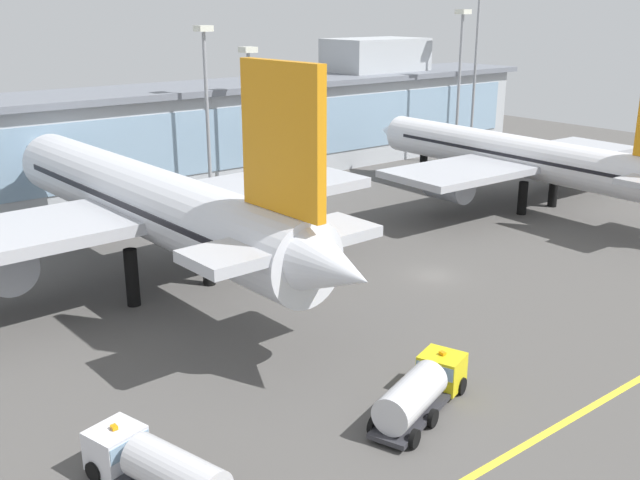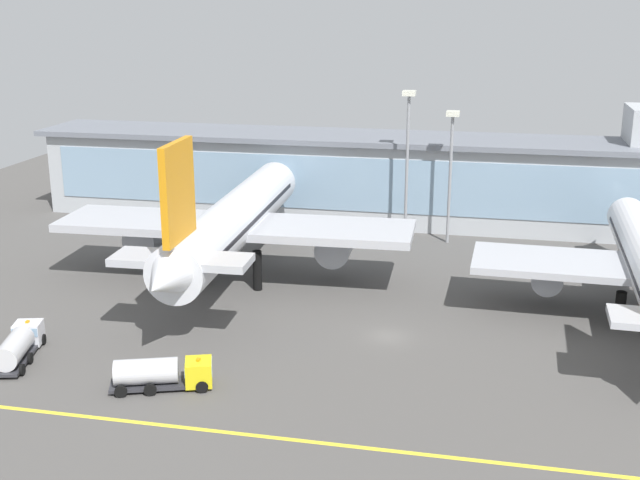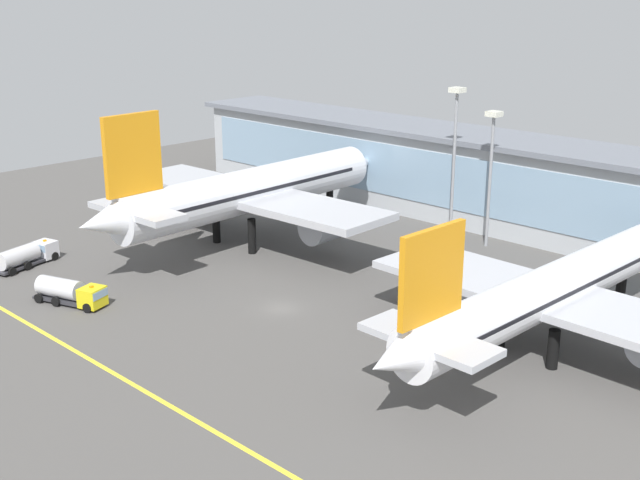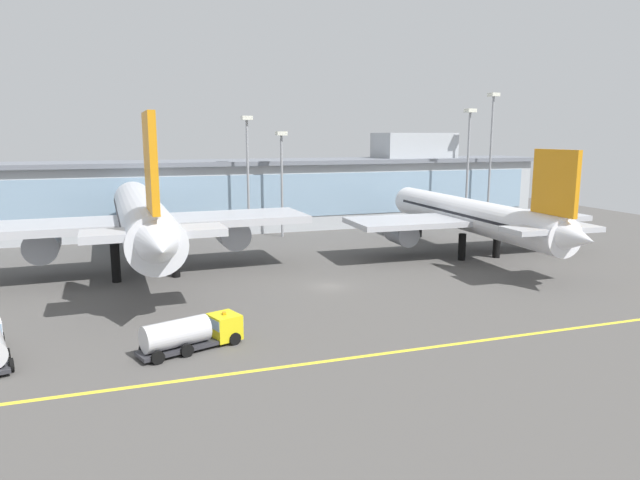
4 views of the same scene
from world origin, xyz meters
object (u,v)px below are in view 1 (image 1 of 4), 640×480
object	(u,v)px
airliner_near_right	(521,157)
apron_light_mast_far_east	(249,96)
baggage_tug_near	(422,389)
apron_light_mast_east	(206,87)
apron_light_mast_centre	(476,49)
fuel_tanker_truck	(154,466)
apron_light_mast_west	(460,64)
airliner_near_left	(149,203)

from	to	relation	value
airliner_near_right	apron_light_mast_far_east	bearing A→B (deg)	43.99
baggage_tug_near	apron_light_mast_east	bearing A→B (deg)	53.80
apron_light_mast_centre	airliner_near_right	bearing A→B (deg)	-129.74
fuel_tanker_truck	apron_light_mast_east	bearing A→B (deg)	-48.19
airliner_near_right	baggage_tug_near	distance (m)	52.02
fuel_tanker_truck	baggage_tug_near	size ratio (longest dim) A/B	1.00
airliner_near_right	apron_light_mast_east	world-z (taller)	apron_light_mast_east
apron_light_mast_west	airliner_near_right	bearing A→B (deg)	-121.88
airliner_near_right	baggage_tug_near	size ratio (longest dim) A/B	5.43
apron_light_mast_west	apron_light_mast_east	bearing A→B (deg)	176.62
apron_light_mast_far_east	fuel_tanker_truck	bearing A→B (deg)	-128.03
airliner_near_right	apron_light_mast_far_east	size ratio (longest dim) A/B	2.69
airliner_near_left	airliner_near_right	size ratio (longest dim) A/B	1.06
airliner_near_left	fuel_tanker_truck	xyz separation A→B (m)	(-13.20, -26.65, -5.94)
baggage_tug_near	apron_light_mast_east	xyz separation A→B (m)	(15.61, 51.61, 12.74)
airliner_near_left	apron_light_mast_west	size ratio (longest dim) A/B	2.32
airliner_near_right	apron_light_mast_far_east	xyz separation A→B (m)	(-22.81, 25.02, 6.75)
fuel_tanker_truck	apron_light_mast_east	distance (m)	59.50
airliner_near_left	apron_light_mast_west	distance (m)	65.06
apron_light_mast_west	airliner_near_left	bearing A→B (deg)	-162.49
airliner_near_right	apron_light_mast_east	bearing A→B (deg)	50.68
airliner_near_left	baggage_tug_near	xyz separation A→B (m)	(3.03, -29.64, -5.94)
fuel_tanker_truck	baggage_tug_near	distance (m)	16.50
airliner_near_left	baggage_tug_near	distance (m)	30.38
apron_light_mast_west	apron_light_mast_far_east	distance (m)	37.01
airliner_near_left	apron_light_mast_centre	distance (m)	73.07
apron_light_mast_far_east	apron_light_mast_west	bearing A→B (deg)	-3.81
baggage_tug_near	fuel_tanker_truck	bearing A→B (deg)	150.20
fuel_tanker_truck	apron_light_mast_far_east	bearing A→B (deg)	-52.99
airliner_near_right	airliner_near_left	bearing A→B (deg)	87.86
airliner_near_left	apron_light_mast_far_east	world-z (taller)	airliner_near_left
apron_light_mast_west	apron_light_mast_centre	size ratio (longest dim) A/B	0.87
airliner_near_left	apron_light_mast_centre	bearing A→B (deg)	-73.91
apron_light_mast_east	apron_light_mast_far_east	xyz separation A→B (m)	(6.11, -0.08, -1.49)
airliner_near_right	baggage_tug_near	world-z (taller)	airliner_near_right
apron_light_mast_east	apron_light_mast_far_east	size ratio (longest dim) A/B	1.14
apron_light_mast_east	apron_light_mast_west	bearing A→B (deg)	-3.38
airliner_near_left	airliner_near_right	bearing A→B (deg)	-95.77
apron_light_mast_centre	apron_light_mast_far_east	distance (m)	44.32
baggage_tug_near	airliner_near_right	bearing A→B (deg)	11.39
apron_light_mast_centre	baggage_tug_near	bearing A→B (deg)	-141.64
apron_light_mast_east	baggage_tug_near	bearing A→B (deg)	-106.83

